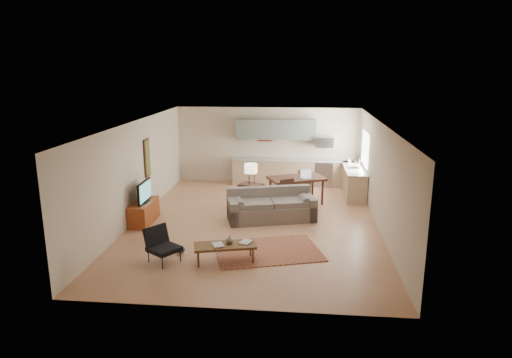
# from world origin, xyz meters

# --- Properties ---
(room) EXTENTS (9.00, 9.00, 9.00)m
(room) POSITION_xyz_m (0.00, 0.00, 1.35)
(room) COLOR #A8714E
(room) RESTS_ON ground
(kitchen_counter_back) EXTENTS (4.26, 0.64, 0.92)m
(kitchen_counter_back) POSITION_xyz_m (0.90, 4.18, 0.46)
(kitchen_counter_back) COLOR tan
(kitchen_counter_back) RESTS_ON ground
(kitchen_counter_right) EXTENTS (0.64, 2.26, 0.92)m
(kitchen_counter_right) POSITION_xyz_m (2.93, 3.00, 0.46)
(kitchen_counter_right) COLOR tan
(kitchen_counter_right) RESTS_ON ground
(kitchen_range) EXTENTS (0.62, 0.62, 0.90)m
(kitchen_range) POSITION_xyz_m (2.00, 4.18, 0.45)
(kitchen_range) COLOR #A5A8AD
(kitchen_range) RESTS_ON ground
(kitchen_microwave) EXTENTS (0.62, 0.40, 0.35)m
(kitchen_microwave) POSITION_xyz_m (2.00, 4.20, 1.55)
(kitchen_microwave) COLOR #A5A8AD
(kitchen_microwave) RESTS_ON room
(upper_cabinets) EXTENTS (2.80, 0.34, 0.70)m
(upper_cabinets) POSITION_xyz_m (0.30, 4.33, 1.95)
(upper_cabinets) COLOR slate
(upper_cabinets) RESTS_ON room
(window_right) EXTENTS (0.02, 1.40, 1.05)m
(window_right) POSITION_xyz_m (3.23, 3.00, 1.55)
(window_right) COLOR white
(window_right) RESTS_ON room
(wall_art_left) EXTENTS (0.06, 0.42, 1.10)m
(wall_art_left) POSITION_xyz_m (-3.21, 0.90, 1.55)
(wall_art_left) COLOR olive
(wall_art_left) RESTS_ON room
(triptych) EXTENTS (1.70, 0.04, 0.50)m
(triptych) POSITION_xyz_m (-0.10, 4.47, 1.75)
(triptych) COLOR #F2E5BE
(triptych) RESTS_ON room
(rug) EXTENTS (2.74, 2.25, 0.02)m
(rug) POSITION_xyz_m (0.48, -1.89, 0.01)
(rug) COLOR maroon
(rug) RESTS_ON floor
(sofa) EXTENTS (2.66, 1.69, 0.86)m
(sofa) POSITION_xyz_m (0.42, 0.30, 0.43)
(sofa) COLOR #645A52
(sofa) RESTS_ON floor
(coffee_table) EXTENTS (1.42, 0.85, 0.40)m
(coffee_table) POSITION_xyz_m (-0.39, -2.55, 0.20)
(coffee_table) COLOR #4F3015
(coffee_table) RESTS_ON floor
(book_a) EXTENTS (0.43, 0.45, 0.03)m
(book_a) POSITION_xyz_m (-0.63, -2.66, 0.41)
(book_a) COLOR maroon
(book_a) RESTS_ON coffee_table
(book_b) EXTENTS (0.43, 0.45, 0.02)m
(book_b) POSITION_xyz_m (-0.06, -2.35, 0.41)
(book_b) COLOR navy
(book_b) RESTS_ON coffee_table
(vase) EXTENTS (0.24, 0.24, 0.18)m
(vase) POSITION_xyz_m (-0.30, -2.47, 0.48)
(vase) COLOR black
(vase) RESTS_ON coffee_table
(armchair) EXTENTS (0.94, 0.94, 0.77)m
(armchair) POSITION_xyz_m (-1.69, -2.71, 0.38)
(armchair) COLOR black
(armchair) RESTS_ON floor
(tv_credenza) EXTENTS (0.48, 1.25, 0.58)m
(tv_credenza) POSITION_xyz_m (-2.99, -0.25, 0.29)
(tv_credenza) COLOR maroon
(tv_credenza) RESTS_ON floor
(tv) EXTENTS (0.10, 0.96, 0.58)m
(tv) POSITION_xyz_m (-2.94, -0.25, 0.87)
(tv) COLOR black
(tv) RESTS_ON tv_credenza
(console_table) EXTENTS (0.78, 0.65, 0.77)m
(console_table) POSITION_xyz_m (-0.24, 1.20, 0.39)
(console_table) COLOR #361C14
(console_table) RESTS_ON floor
(table_lamp) EXTENTS (0.48, 0.48, 0.62)m
(table_lamp) POSITION_xyz_m (-0.24, 1.20, 1.08)
(table_lamp) COLOR beige
(table_lamp) RESTS_ON console_table
(dining_table) EXTENTS (1.89, 1.53, 0.83)m
(dining_table) POSITION_xyz_m (1.08, 1.88, 0.42)
(dining_table) COLOR #361C14
(dining_table) RESTS_ON floor
(dining_chair_near) EXTENTS (0.64, 0.64, 0.95)m
(dining_chair_near) POSITION_xyz_m (0.92, 1.03, 0.47)
(dining_chair_near) COLOR #361C14
(dining_chair_near) RESTS_ON floor
(dining_chair_far) EXTENTS (0.62, 0.63, 0.94)m
(dining_chair_far) POSITION_xyz_m (1.24, 2.73, 0.47)
(dining_chair_far) COLOR #361C14
(dining_chair_far) RESTS_ON floor
(laptop) EXTENTS (0.43, 0.39, 0.26)m
(laptop) POSITION_xyz_m (1.41, 1.77, 0.96)
(laptop) COLOR #A5A8AD
(laptop) RESTS_ON dining_table
(soap_bottle) EXTENTS (0.11, 0.11, 0.19)m
(soap_bottle) POSITION_xyz_m (2.83, 3.69, 1.02)
(soap_bottle) COLOR #F2E5BE
(soap_bottle) RESTS_ON kitchen_counter_right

